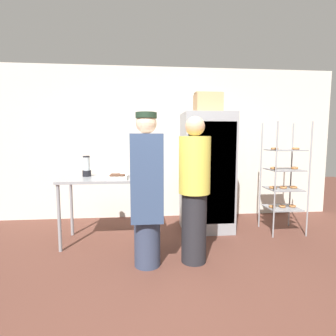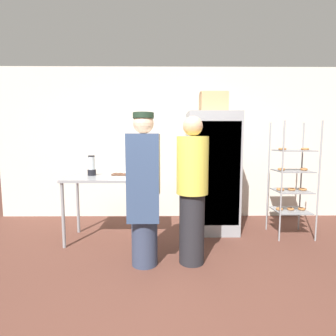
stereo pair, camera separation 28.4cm
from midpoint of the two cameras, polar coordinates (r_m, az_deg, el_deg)
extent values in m
plane|color=brown|center=(2.86, 0.73, -24.16)|extent=(14.00, 14.00, 0.00)
cube|color=silver|center=(4.91, -2.37, 5.35)|extent=(6.40, 0.12, 2.75)
cube|color=gray|center=(4.19, 6.50, -0.93)|extent=(0.78, 0.66, 1.86)
cube|color=gray|center=(3.88, 7.49, -1.25)|extent=(0.72, 0.02, 1.52)
cylinder|color=silver|center=(3.80, 4.45, -0.93)|extent=(0.02, 0.02, 0.91)
cylinder|color=#93969B|center=(4.05, 20.51, -2.61)|extent=(0.02, 0.02, 1.71)
cylinder|color=#93969B|center=(4.30, 26.77, -2.38)|extent=(0.02, 0.02, 1.71)
cylinder|color=#93969B|center=(4.48, 17.82, -1.69)|extent=(0.02, 0.02, 1.71)
cylinder|color=#93969B|center=(4.71, 23.67, -1.54)|extent=(0.02, 0.02, 1.71)
cube|color=gray|center=(4.47, 21.95, -8.04)|extent=(0.48, 0.44, 0.01)
torus|color=#AD6B38|center=(4.39, 20.00, -7.90)|extent=(0.10, 0.10, 0.03)
torus|color=#AD6B38|center=(4.46, 21.97, -7.75)|extent=(0.10, 0.10, 0.03)
torus|color=#AD6B38|center=(4.54, 23.87, -7.59)|extent=(0.10, 0.10, 0.03)
cube|color=gray|center=(4.41, 22.11, -4.23)|extent=(0.48, 0.44, 0.01)
torus|color=#AD6B38|center=(4.33, 20.15, -4.04)|extent=(0.11, 0.11, 0.03)
torus|color=#AD6B38|center=(4.40, 22.13, -3.94)|extent=(0.11, 0.11, 0.03)
torus|color=#AD6B38|center=(4.48, 24.04, -3.85)|extent=(0.11, 0.11, 0.03)
cube|color=gray|center=(4.36, 22.28, -0.34)|extent=(0.48, 0.44, 0.01)
torus|color=#AD6B38|center=(4.29, 20.30, -0.04)|extent=(0.10, 0.10, 0.03)
torus|color=#AD6B38|center=(4.44, 24.21, 0.00)|extent=(0.10, 0.10, 0.03)
cube|color=gray|center=(4.34, 22.44, 3.62)|extent=(0.48, 0.44, 0.01)
torus|color=#AD6B38|center=(4.26, 20.45, 3.96)|extent=(0.11, 0.11, 0.03)
torus|color=#AD6B38|center=(4.42, 24.38, 3.87)|extent=(0.11, 0.11, 0.03)
cube|color=gray|center=(3.79, -15.67, -2.31)|extent=(1.18, 0.67, 0.04)
cylinder|color=gray|center=(3.74, -24.69, -9.96)|extent=(0.04, 0.04, 0.88)
cylinder|color=gray|center=(3.54, -7.38, -10.34)|extent=(0.04, 0.04, 0.88)
cylinder|color=gray|center=(4.28, -22.09, -7.82)|extent=(0.04, 0.04, 0.88)
cylinder|color=gray|center=(4.11, -7.11, -8.00)|extent=(0.04, 0.04, 0.88)
cube|color=silver|center=(3.58, -13.18, -2.04)|extent=(0.25, 0.24, 0.05)
cube|color=silver|center=(3.68, -12.98, 0.45)|extent=(0.25, 0.01, 0.24)
torus|color=#513323|center=(3.52, -14.34, -1.60)|extent=(0.08, 0.08, 0.02)
torus|color=#513323|center=(3.51, -13.32, -1.60)|extent=(0.08, 0.08, 0.02)
torus|color=#513323|center=(3.51, -12.29, -1.59)|extent=(0.08, 0.08, 0.02)
torus|color=#513323|center=(3.58, -14.20, -1.48)|extent=(0.08, 0.08, 0.02)
torus|color=#513323|center=(3.57, -13.19, -1.47)|extent=(0.08, 0.08, 0.02)
torus|color=#513323|center=(3.56, -12.18, -1.46)|extent=(0.08, 0.08, 0.02)
torus|color=#513323|center=(3.64, -14.06, -1.35)|extent=(0.08, 0.08, 0.02)
torus|color=#513323|center=(3.63, -13.07, -1.34)|extent=(0.08, 0.08, 0.02)
cylinder|color=black|center=(3.99, -19.23, -1.12)|extent=(0.12, 0.12, 0.09)
cylinder|color=#B2BCC1|center=(3.98, -19.30, 0.85)|extent=(0.09, 0.09, 0.19)
cylinder|color=black|center=(3.97, -19.36, 2.35)|extent=(0.10, 0.10, 0.02)
cube|color=tan|center=(4.24, 6.72, 13.76)|extent=(0.40, 0.34, 0.30)
cube|color=#A58057|center=(4.26, 6.74, 15.87)|extent=(0.41, 0.18, 0.02)
cylinder|color=#333D56|center=(3.09, -7.26, -13.22)|extent=(0.30, 0.30, 0.84)
cylinder|color=beige|center=(2.93, -7.46, 0.85)|extent=(0.37, 0.37, 0.67)
sphere|color=beige|center=(2.92, -7.59, 9.63)|extent=(0.23, 0.23, 0.23)
cube|color=#33476B|center=(2.75, -7.55, -2.58)|extent=(0.35, 0.02, 0.96)
cylinder|color=#1E3323|center=(2.93, -7.61, 11.31)|extent=(0.23, 0.23, 0.06)
cylinder|color=#232328|center=(3.16, 3.04, -12.87)|extent=(0.29, 0.29, 0.83)
cylinder|color=#DBCC4C|center=(3.00, 3.12, 0.64)|extent=(0.36, 0.36, 0.66)
sphere|color=tan|center=(2.99, 3.17, 9.06)|extent=(0.22, 0.22, 0.22)
camera|label=1|loc=(0.14, -92.46, -0.27)|focal=28.00mm
camera|label=2|loc=(0.14, 87.54, 0.27)|focal=28.00mm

